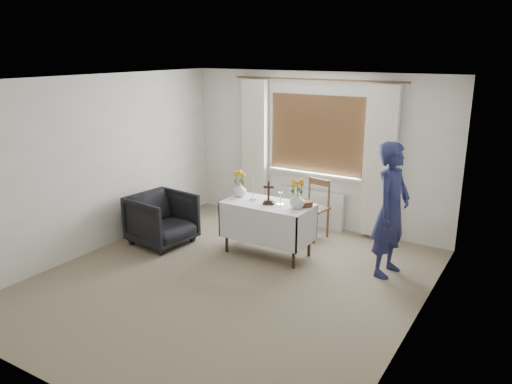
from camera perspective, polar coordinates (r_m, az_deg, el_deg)
ground at (r=6.44m, az=-3.00°, el=-10.09°), size 5.00×5.00×0.00m
altar_table at (r=7.07m, az=1.33°, el=-4.23°), size 1.24×0.64×0.76m
wooden_chair at (r=7.71m, az=6.39°, el=-1.98°), size 0.49×0.49×0.92m
armchair at (r=7.58m, az=-10.69°, el=-3.08°), size 0.93×0.91×0.77m
person at (r=6.54m, az=15.19°, el=-1.97°), size 0.50×0.69×1.74m
radiator at (r=8.29m, az=6.42°, el=-1.84°), size 1.10×0.10×0.60m
wooden_cross at (r=6.86m, az=1.45°, el=-0.08°), size 0.18×0.16×0.33m
candlestick_left at (r=7.02m, az=-0.34°, el=0.44°), size 0.13×0.13×0.36m
candlestick_right at (r=6.82m, az=2.81°, el=0.01°), size 0.13×0.13×0.37m
flower_vase_left at (r=7.24m, az=-1.85°, el=0.27°), size 0.24×0.24×0.20m
flower_vase_right at (r=6.72m, az=4.74°, el=-0.99°), size 0.26×0.26×0.21m
wicker_basket at (r=6.84m, az=5.68°, el=-1.30°), size 0.24×0.24×0.08m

